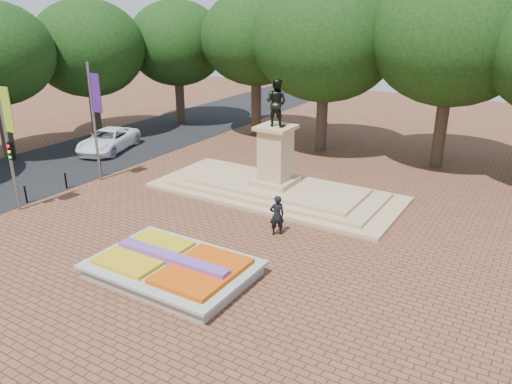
{
  "coord_description": "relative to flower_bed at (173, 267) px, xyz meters",
  "views": [
    {
      "loc": [
        12.78,
        -15.02,
        10.1
      ],
      "look_at": [
        1.97,
        2.71,
        2.2
      ],
      "focal_mm": 35.0,
      "sensor_mm": 36.0,
      "label": 1
    }
  ],
  "objects": [
    {
      "name": "ground",
      "position": [
        -1.03,
        2.0,
        -0.38
      ],
      "size": [
        90.0,
        90.0,
        0.0
      ],
      "primitive_type": "plane",
      "color": "brown",
      "rests_on": "ground"
    },
    {
      "name": "asphalt_street",
      "position": [
        -16.03,
        7.0,
        -0.37
      ],
      "size": [
        9.0,
        90.0,
        0.02
      ],
      "primitive_type": "cube",
      "color": "black",
      "rests_on": "ground"
    },
    {
      "name": "flower_bed",
      "position": [
        0.0,
        0.0,
        0.0
      ],
      "size": [
        6.3,
        4.3,
        0.91
      ],
      "color": "gray",
      "rests_on": "ground"
    },
    {
      "name": "monument",
      "position": [
        -1.03,
        10.0,
        0.5
      ],
      "size": [
        14.0,
        6.0,
        6.4
      ],
      "color": "tan",
      "rests_on": "ground"
    },
    {
      "name": "tree_row_back",
      "position": [
        1.31,
        20.0,
        6.29
      ],
      "size": [
        44.8,
        8.8,
        10.43
      ],
      "color": "#382A1E",
      "rests_on": "ground"
    },
    {
      "name": "banner_poles",
      "position": [
        -11.1,
        0.69,
        3.5
      ],
      "size": [
        0.88,
        11.17,
        7.0
      ],
      "color": "slate",
      "rests_on": "ground"
    },
    {
      "name": "bollard_row",
      "position": [
        -11.73,
        0.5,
        0.15
      ],
      "size": [
        0.12,
        13.12,
        0.98
      ],
      "color": "black",
      "rests_on": "ground"
    },
    {
      "name": "van",
      "position": [
        -15.59,
        11.3,
        0.41
      ],
      "size": [
        4.24,
        6.22,
        1.58
      ],
      "primitive_type": "imported",
      "rotation": [
        0.0,
        0.0,
        0.31
      ],
      "color": "white",
      "rests_on": "ground"
    },
    {
      "name": "pedestrian",
      "position": [
        1.64,
        5.41,
        0.59
      ],
      "size": [
        0.83,
        0.82,
        1.93
      ],
      "primitive_type": "imported",
      "rotation": [
        0.0,
        0.0,
        3.91
      ],
      "color": "black",
      "rests_on": "ground"
    }
  ]
}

